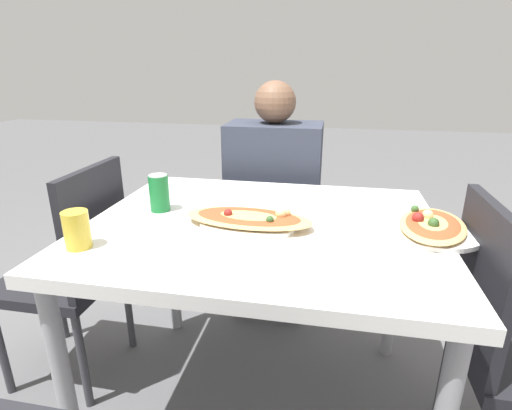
% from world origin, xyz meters
% --- Properties ---
extents(ground_plane, '(14.00, 14.00, 0.00)m').
position_xyz_m(ground_plane, '(0.00, 0.00, 0.00)').
color(ground_plane, '#59595B').
extents(dining_table, '(1.09, 0.89, 0.74)m').
position_xyz_m(dining_table, '(0.00, 0.00, 0.67)').
color(dining_table, white).
rests_on(dining_table, ground_plane).
extents(chair_far_seated, '(0.40, 0.40, 0.88)m').
position_xyz_m(chair_far_seated, '(-0.06, 0.78, 0.49)').
color(chair_far_seated, black).
rests_on(chair_far_seated, ground_plane).
extents(chair_side_left, '(0.40, 0.40, 0.88)m').
position_xyz_m(chair_side_left, '(-0.73, 0.05, 0.49)').
color(chair_side_left, black).
rests_on(chair_side_left, ground_plane).
extents(person_seated, '(0.44, 0.30, 1.15)m').
position_xyz_m(person_seated, '(-0.06, 0.66, 0.68)').
color(person_seated, '#2D2D38').
rests_on(person_seated, ground_plane).
extents(pizza_main, '(0.41, 0.30, 0.06)m').
position_xyz_m(pizza_main, '(-0.04, -0.03, 0.76)').
color(pizza_main, white).
rests_on(pizza_main, dining_table).
extents(soda_can, '(0.07, 0.07, 0.12)m').
position_xyz_m(soda_can, '(-0.36, 0.04, 0.80)').
color(soda_can, '#197233').
rests_on(soda_can, dining_table).
extents(drink_glass, '(0.07, 0.07, 0.10)m').
position_xyz_m(drink_glass, '(-0.46, -0.27, 0.79)').
color(drink_glass, gold).
rests_on(drink_glass, dining_table).
extents(pizza_second, '(0.28, 0.34, 0.06)m').
position_xyz_m(pizza_second, '(0.50, 0.02, 0.76)').
color(pizza_second, white).
rests_on(pizza_second, dining_table).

